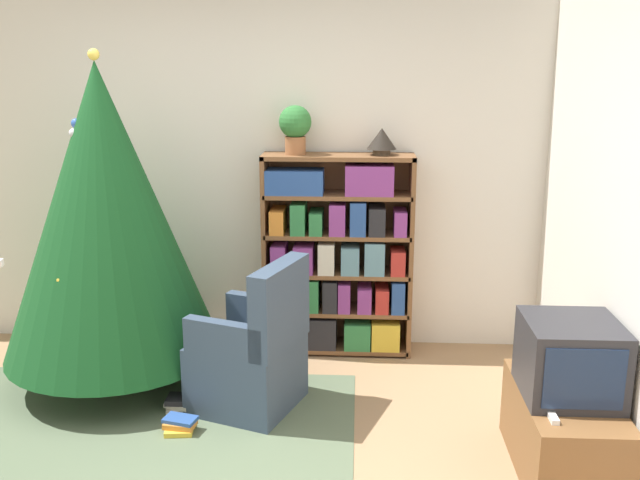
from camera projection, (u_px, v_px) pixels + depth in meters
name	position (u px, v px, depth m)	size (l,w,h in m)	color
wall_back	(234.00, 166.00, 5.09)	(8.00, 0.10, 2.60)	silver
area_rug	(109.00, 456.00, 3.78)	(2.59, 2.13, 0.01)	#56664C
bookshelf	(337.00, 258.00, 4.99)	(1.04, 0.29, 1.42)	brown
tv_stand	(563.00, 433.00, 3.60)	(0.45, 0.85, 0.43)	brown
television	(570.00, 359.00, 3.50)	(0.45, 0.47, 0.39)	#28282D
game_remote	(552.00, 417.00, 3.31)	(0.04, 0.12, 0.02)	white
christmas_tree	(106.00, 213.00, 4.39)	(1.36, 1.36, 2.11)	#4C3323
armchair	(253.00, 357.00, 4.25)	(0.73, 0.72, 0.92)	#334256
potted_plant	(295.00, 126.00, 4.78)	(0.22, 0.22, 0.33)	#935B38
table_lamp	(382.00, 140.00, 4.77)	(0.20, 0.20, 0.18)	#473828
book_pile_near_tree	(181.00, 404.00, 4.26)	(0.21, 0.16, 0.09)	beige
book_pile_by_chair	(180.00, 425.00, 4.02)	(0.20, 0.17, 0.08)	gold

